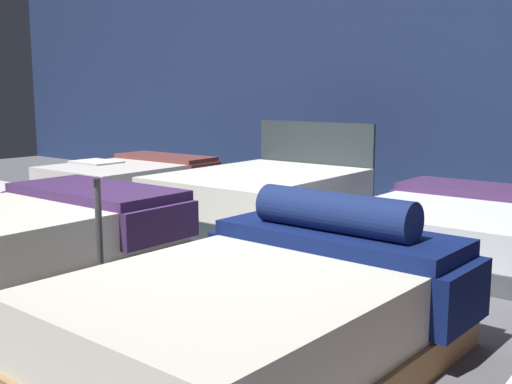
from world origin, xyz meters
TOP-DOWN VIEW (x-y plane):
  - ground_plane at (0.00, 0.00)m, footprint 18.00×18.00m
  - showroom_back_wall at (0.00, 3.93)m, footprint 18.00×0.06m
  - bed_1 at (-1.13, -1.00)m, footprint 1.60×2.07m
  - bed_2 at (1.14, -1.08)m, footprint 1.58×2.12m
  - bed_4 at (-3.26, 1.68)m, footprint 1.54×2.00m
  - bed_5 at (-1.09, 1.67)m, footprint 1.70×2.19m
  - bed_6 at (1.08, 1.77)m, footprint 1.73×2.00m
  - price_sign at (0.00, -1.22)m, footprint 0.28×0.24m

SIDE VIEW (x-z plane):
  - ground_plane at x=0.00m, z-range -0.02..0.00m
  - bed_6 at x=1.08m, z-range -0.03..0.48m
  - bed_4 at x=-3.26m, z-range -0.02..0.49m
  - bed_5 at x=-1.09m, z-range -0.24..0.78m
  - bed_2 at x=1.14m, z-range -0.13..0.69m
  - bed_1 at x=-1.13m, z-range -0.03..0.59m
  - price_sign at x=0.00m, z-range -0.11..0.86m
  - showroom_back_wall at x=0.00m, z-range 0.00..3.50m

